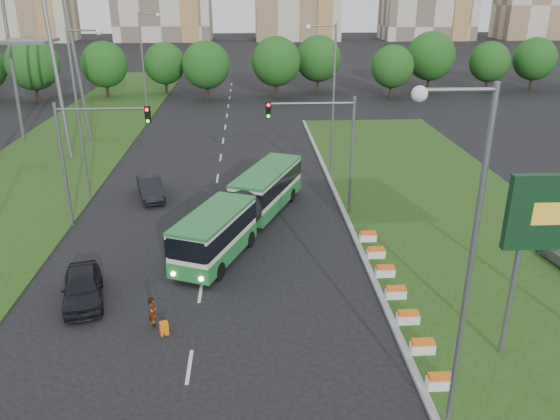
{
  "coord_description": "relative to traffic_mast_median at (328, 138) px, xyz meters",
  "views": [
    {
      "loc": [
        -0.37,
        -24.4,
        14.27
      ],
      "look_at": [
        1.32,
        4.42,
        2.6
      ],
      "focal_mm": 35.0,
      "sensor_mm": 36.0,
      "label": 1
    }
  ],
  "objects": [
    {
      "name": "car_left_far",
      "position": [
        -12.45,
        3.84,
        -4.59
      ],
      "size": [
        2.83,
        4.87,
        1.52
      ],
      "primitive_type": "imported",
      "rotation": [
        0.0,
        0.0,
        0.28
      ],
      "color": "black",
      "rests_on": "ground"
    },
    {
      "name": "tree_line",
      "position": [
        5.22,
        45.0,
        -0.85
      ],
      "size": [
        120.0,
        8.0,
        9.0
      ],
      "primitive_type": null,
      "color": "#194E15",
      "rests_on": "ground"
    },
    {
      "name": "car_left_near",
      "position": [
        -13.45,
        -10.57,
        -4.57
      ],
      "size": [
        2.91,
        4.89,
        1.56
      ],
      "primitive_type": "imported",
      "rotation": [
        0.0,
        0.0,
        0.25
      ],
      "color": "black",
      "rests_on": "ground"
    },
    {
      "name": "grass_median",
      "position": [
        8.22,
        -2.0,
        -5.27
      ],
      "size": [
        14.0,
        60.0,
        0.15
      ],
      "primitive_type": "cube",
      "color": "#1F4112",
      "rests_on": "ground"
    },
    {
      "name": "articulated_bus",
      "position": [
        -5.71,
        -2.42,
        -3.78
      ],
      "size": [
        2.42,
        15.54,
        2.56
      ],
      "rotation": [
        0.0,
        0.0,
        -0.4
      ],
      "color": "beige",
      "rests_on": "ground"
    },
    {
      "name": "traffic_mast_median",
      "position": [
        0.0,
        0.0,
        0.0
      ],
      "size": [
        5.76,
        0.32,
        8.0
      ],
      "color": "slate",
      "rests_on": "ground"
    },
    {
      "name": "median_kerb",
      "position": [
        1.27,
        -2.0,
        -5.26
      ],
      "size": [
        0.3,
        60.0,
        0.18
      ],
      "primitive_type": "cube",
      "color": "#999999",
      "rests_on": "ground"
    },
    {
      "name": "lane_markings",
      "position": [
        -7.78,
        10.0,
        -5.35
      ],
      "size": [
        0.2,
        100.0,
        0.01
      ],
      "primitive_type": null,
      "color": "silver",
      "rests_on": "ground"
    },
    {
      "name": "flower_planters",
      "position": [
        1.92,
        -11.4,
        -4.9
      ],
      "size": [
        1.1,
        13.7,
        0.6
      ],
      "primitive_type": null,
      "color": "white",
      "rests_on": "grass_median"
    },
    {
      "name": "street_lamps",
      "position": [
        -7.78,
        0.0,
        0.65
      ],
      "size": [
        36.0,
        60.0,
        12.0
      ],
      "primitive_type": null,
      "color": "slate",
      "rests_on": "ground"
    },
    {
      "name": "left_verge",
      "position": [
        -22.78,
        15.0,
        -5.3
      ],
      "size": [
        12.0,
        110.0,
        0.1
      ],
      "primitive_type": "cube",
      "color": "#1F4112",
      "rests_on": "ground"
    },
    {
      "name": "ground",
      "position": [
        -4.78,
        -10.0,
        -5.35
      ],
      "size": [
        360.0,
        360.0,
        0.0
      ],
      "primitive_type": "plane",
      "color": "black",
      "rests_on": "ground"
    },
    {
      "name": "traffic_mast_left",
      "position": [
        -15.16,
        -1.0,
        0.0
      ],
      "size": [
        5.76,
        0.32,
        8.0
      ],
      "color": "slate",
      "rests_on": "ground"
    },
    {
      "name": "shopping_trolley",
      "position": [
        -9.1,
        -13.64,
        -5.05
      ],
      "size": [
        0.36,
        0.38,
        0.62
      ],
      "rotation": [
        0.0,
        0.0,
        0.36
      ],
      "color": "orange",
      "rests_on": "ground"
    },
    {
      "name": "pedestrian",
      "position": [
        -9.66,
        -13.02,
        -4.58
      ],
      "size": [
        0.57,
        0.66,
        1.54
      ],
      "primitive_type": "imported",
      "rotation": [
        0.0,
        0.0,
        2.0
      ],
      "color": "gray",
      "rests_on": "ground"
    }
  ]
}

